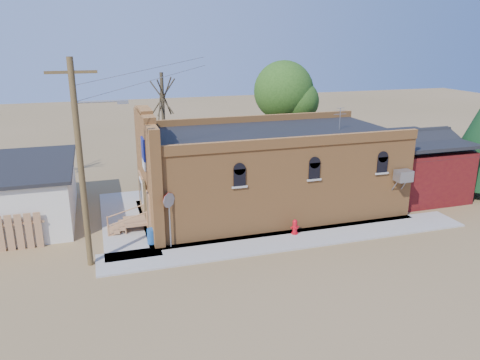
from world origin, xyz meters
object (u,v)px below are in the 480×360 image
object	(u,v)px
fire_hydrant	(295,227)
stop_sign	(169,206)
utility_pole	(82,161)
trash_barrel	(152,236)
brick_bar	(265,171)

from	to	relation	value
fire_hydrant	stop_sign	world-z (taller)	stop_sign
stop_sign	utility_pole	bearing A→B (deg)	174.30
fire_hydrant	trash_barrel	world-z (taller)	fire_hydrant
utility_pole	stop_sign	bearing A→B (deg)	9.35
stop_sign	trash_barrel	distance (m)	2.04
fire_hydrant	stop_sign	xyz separation A→B (m)	(-6.30, 0.34, 1.72)
brick_bar	utility_pole	world-z (taller)	utility_pole
utility_pole	fire_hydrant	bearing A→B (deg)	1.48
utility_pole	fire_hydrant	xyz separation A→B (m)	(9.94, 0.26, -4.31)
utility_pole	brick_bar	bearing A→B (deg)	23.69
stop_sign	trash_barrel	size ratio (longest dim) A/B	3.70
utility_pole	stop_sign	world-z (taller)	utility_pole
utility_pole	fire_hydrant	size ratio (longest dim) A/B	11.53
utility_pole	trash_barrel	bearing A→B (deg)	24.54
trash_barrel	utility_pole	bearing A→B (deg)	-155.46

